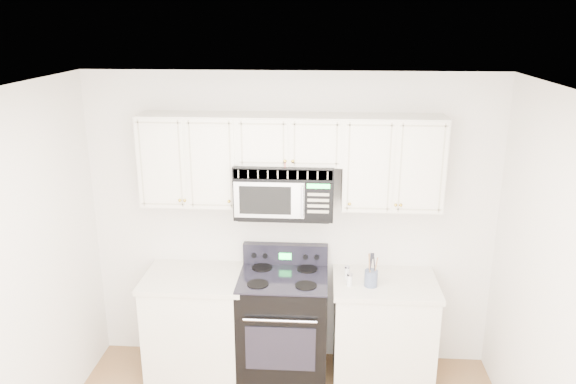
{
  "coord_description": "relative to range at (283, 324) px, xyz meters",
  "views": [
    {
      "loc": [
        0.28,
        -2.82,
        3.01
      ],
      "look_at": [
        0.0,
        1.3,
        1.72
      ],
      "focal_mm": 35.0,
      "sensor_mm": 36.0,
      "label": 1
    }
  ],
  "objects": [
    {
      "name": "base_cabinet_left",
      "position": [
        -0.75,
        0.0,
        -0.06
      ],
      "size": [
        0.86,
        0.65,
        0.92
      ],
      "color": "silver",
      "rests_on": "ground"
    },
    {
      "name": "shaker_salt",
      "position": [
        0.55,
        -0.1,
        0.49
      ],
      "size": [
        0.05,
        0.05,
        0.11
      ],
      "color": "silver",
      "rests_on": "base_cabinet_right"
    },
    {
      "name": "microwave",
      "position": [
        0.0,
        0.11,
        1.19
      ],
      "size": [
        0.79,
        0.45,
        0.44
      ],
      "color": "black",
      "rests_on": "ground"
    },
    {
      "name": "room",
      "position": [
        0.05,
        -1.44,
        0.82
      ],
      "size": [
        3.51,
        3.51,
        2.61
      ],
      "color": "brown",
      "rests_on": "ground"
    },
    {
      "name": "upper_cabinets",
      "position": [
        0.05,
        0.15,
        1.45
      ],
      "size": [
        2.44,
        0.37,
        0.75
      ],
      "color": "silver",
      "rests_on": "ground"
    },
    {
      "name": "range",
      "position": [
        0.0,
        0.0,
        0.0
      ],
      "size": [
        0.74,
        0.68,
        1.12
      ],
      "color": "black",
      "rests_on": "ground"
    },
    {
      "name": "utensil_crock",
      "position": [
        0.72,
        -0.09,
        0.51
      ],
      "size": [
        0.11,
        0.11,
        0.29
      ],
      "color": "slate",
      "rests_on": "base_cabinet_right"
    },
    {
      "name": "shaker_pepper",
      "position": [
        0.53,
        0.04,
        0.49
      ],
      "size": [
        0.05,
        0.05,
        0.11
      ],
      "color": "silver",
      "rests_on": "base_cabinet_right"
    },
    {
      "name": "base_cabinet_right",
      "position": [
        0.85,
        0.0,
        -0.06
      ],
      "size": [
        0.86,
        0.65,
        0.92
      ],
      "color": "silver",
      "rests_on": "ground"
    }
  ]
}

